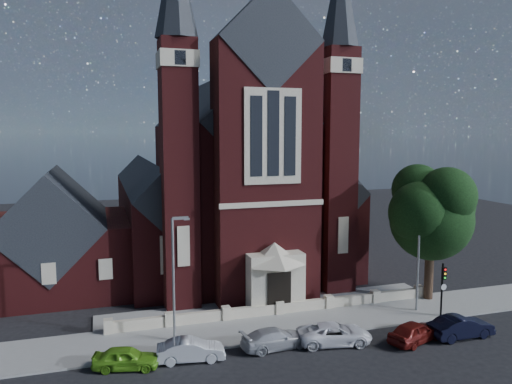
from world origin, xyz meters
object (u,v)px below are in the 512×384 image
(street_lamp_right, at_px, (420,251))
(car_navy, at_px, (461,327))
(traffic_signal, at_px, (443,283))
(car_silver_b, at_px, (275,338))
(parish_hall, at_px, (55,243))
(street_tree, at_px, (435,214))
(car_lime_van, at_px, (126,358))
(street_lamp_left, at_px, (175,272))
(car_dark_red, at_px, (415,332))
(car_silver_a, at_px, (191,350))
(church, at_px, (224,182))
(car_white_suv, at_px, (335,334))

(street_lamp_right, relative_size, car_navy, 1.86)
(traffic_signal, distance_m, car_silver_b, 13.39)
(street_lamp_right, height_order, traffic_signal, street_lamp_right)
(parish_hall, bearing_deg, street_tree, -23.26)
(street_tree, distance_m, car_lime_van, 24.98)
(car_navy, bearing_deg, car_lime_van, 83.08)
(street_lamp_left, distance_m, car_dark_red, 15.71)
(traffic_signal, xyz_separation_m, car_dark_red, (-4.42, -3.06, -1.90))
(street_tree, distance_m, traffic_signal, 5.70)
(parish_hall, bearing_deg, car_dark_red, -39.52)
(car_silver_a, bearing_deg, car_navy, -89.23)
(car_lime_van, xyz_separation_m, car_navy, (21.05, -2.14, 0.09))
(traffic_signal, height_order, car_silver_b, traffic_signal)
(church, height_order, street_lamp_right, church)
(street_lamp_right, distance_m, car_white_suv, 9.91)
(traffic_signal, bearing_deg, church, 118.20)
(car_white_suv, relative_size, car_dark_red, 1.17)
(car_white_suv, bearing_deg, car_dark_red, -94.83)
(street_lamp_right, relative_size, car_silver_b, 1.87)
(church, bearing_deg, parish_hall, -162.84)
(car_lime_van, height_order, car_silver_a, car_silver_a)
(parish_hall, bearing_deg, street_lamp_right, -28.22)
(car_silver_b, relative_size, car_dark_red, 1.07)
(street_tree, height_order, car_navy, street_tree)
(traffic_signal, relative_size, car_silver_a, 1.01)
(street_tree, distance_m, street_lamp_left, 20.71)
(car_lime_van, xyz_separation_m, car_dark_red, (17.73, -1.86, 0.06))
(traffic_signal, distance_m, car_silver_a, 18.62)
(street_lamp_right, height_order, car_silver_b, street_lamp_right)
(street_lamp_left, bearing_deg, car_navy, -15.41)
(parish_hall, height_order, car_navy, parish_hall)
(traffic_signal, xyz_separation_m, car_silver_b, (-13.19, -1.20, -1.96))
(church, xyz_separation_m, parish_hall, (-16.00, -4.94, -4.17))
(parish_hall, bearing_deg, car_silver_b, -50.54)
(church, distance_m, car_lime_van, 25.55)
(street_tree, relative_size, car_silver_b, 2.48)
(parish_hall, relative_size, street_lamp_right, 1.51)
(car_lime_van, height_order, car_silver_b, car_lime_van)
(street_tree, distance_m, car_navy, 9.49)
(street_lamp_left, bearing_deg, street_lamp_right, 0.00)
(parish_hall, bearing_deg, church, 17.16)
(car_silver_a, xyz_separation_m, car_silver_b, (5.28, 0.12, -0.03))
(car_silver_a, bearing_deg, car_lime_van, 95.57)
(traffic_signal, bearing_deg, street_lamp_right, 120.01)
(car_dark_red, xyz_separation_m, car_navy, (3.32, -0.28, 0.03))
(church, relative_size, street_lamp_right, 4.31)
(car_white_suv, bearing_deg, street_lamp_right, -58.51)
(car_dark_red, relative_size, car_navy, 0.93)
(car_lime_van, bearing_deg, car_silver_a, -78.02)
(church, relative_size, car_dark_red, 8.66)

